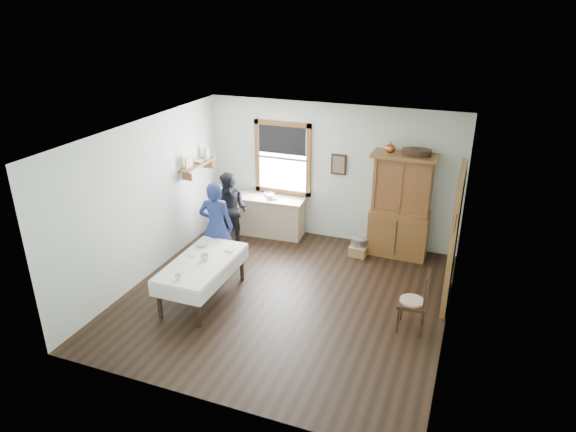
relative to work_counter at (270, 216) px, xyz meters
The scene contains 20 objects.
room 2.64m from the work_counter, 61.71° to the right, with size 5.01×5.01×2.70m.
window 1.28m from the work_counter, 61.07° to the left, with size 1.18×0.07×1.48m.
doorway 3.93m from the work_counter, 19.96° to the right, with size 0.09×1.14×2.22m.
wall_shelf 1.80m from the work_counter, 152.49° to the right, with size 0.24×1.00×0.44m.
framed_picture 1.77m from the work_counter, 12.63° to the left, with size 0.30×0.04×0.40m, color #332011.
rug_beater 4.28m from the work_counter, 27.29° to the right, with size 0.27×0.27×0.01m, color black.
work_counter is the anchor object (origin of this frame).
china_hutch 2.65m from the work_counter, ahead, with size 1.15×0.55×1.96m, color brown.
dining_table 2.63m from the work_counter, 91.35° to the right, with size 0.88×1.68×0.67m, color white.
spindle_chair 3.93m from the work_counter, 35.73° to the right, with size 0.44×0.44×0.96m, color #332011.
pail 1.94m from the work_counter, ahead, with size 0.31×0.31×0.33m, color #9CA0A4.
wicker_basket 1.97m from the work_counter, ahead, with size 0.32×0.22×0.19m, color #9D7347.
woman_blue 1.74m from the work_counter, 100.12° to the right, with size 0.56×0.36×1.52m, color navy.
figure_dark 0.91m from the work_counter, 127.72° to the right, with size 0.65×0.51×1.34m, color black.
table_cup_a 2.62m from the work_counter, 90.40° to the right, with size 0.13×0.13×0.10m, color silver.
table_cup_b 3.30m from the work_counter, 91.38° to the right, with size 0.10×0.10×0.10m, color silver.
table_bowl 2.21m from the work_counter, 98.55° to the right, with size 0.22×0.22×0.06m, color silver.
counter_book 0.41m from the work_counter, 140.98° to the right, with size 0.16×0.21×0.02m, color #735E4C.
counter_bowl 0.45m from the work_counter, 117.35° to the left, with size 0.20×0.20×0.06m, color silver.
shelf_bowl 1.81m from the work_counter, 152.94° to the right, with size 0.22×0.22×0.05m, color silver.
Camera 1 is at (2.59, -6.65, 4.48)m, focal length 32.00 mm.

